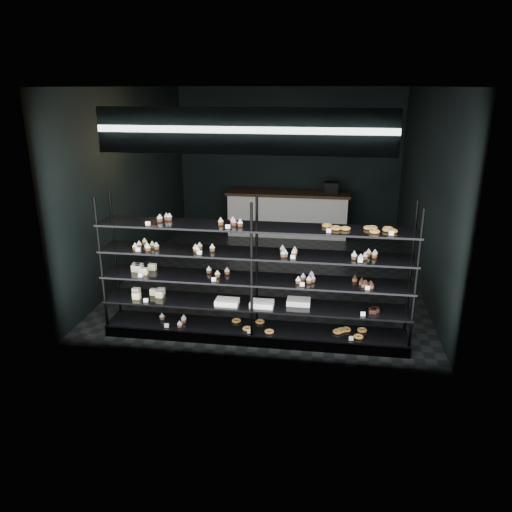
# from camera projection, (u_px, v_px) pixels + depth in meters

# --- Properties ---
(room) EXTENTS (5.01, 6.01, 3.20)m
(room) POSITION_uv_depth(u_px,v_px,m) (273.00, 186.00, 8.48)
(room) COLOR black
(room) RESTS_ON ground
(display_shelf) EXTENTS (4.00, 0.50, 1.91)m
(display_shelf) POSITION_uv_depth(u_px,v_px,m) (252.00, 295.00, 6.50)
(display_shelf) COLOR black
(display_shelf) RESTS_ON room
(signage) EXTENTS (3.30, 0.05, 0.50)m
(signage) POSITION_uv_depth(u_px,v_px,m) (243.00, 131.00, 5.37)
(signage) COLOR #110D45
(signage) RESTS_ON room
(pendant_lamp) EXTENTS (0.31, 0.31, 0.88)m
(pendant_lamp) POSITION_uv_depth(u_px,v_px,m) (151.00, 138.00, 7.67)
(pendant_lamp) COLOR black
(pendant_lamp) RESTS_ON room
(service_counter) EXTENTS (2.72, 0.65, 1.23)m
(service_counter) POSITION_uv_depth(u_px,v_px,m) (288.00, 213.00, 11.17)
(service_counter) COLOR silver
(service_counter) RESTS_ON room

